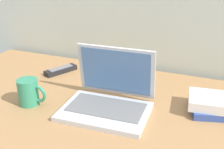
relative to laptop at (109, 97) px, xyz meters
name	(u,v)px	position (x,y,z in m)	size (l,w,h in m)	color
desk	(111,106)	(-0.01, 0.04, -0.06)	(1.60, 0.76, 0.03)	#A87A4C
laptop	(109,97)	(0.00, 0.00, 0.00)	(0.32, 0.27, 0.22)	silver
coffee_mug	(29,92)	(-0.29, -0.08, 0.00)	(0.12, 0.08, 0.10)	#338C66
remote_control_near	(61,70)	(-0.34, 0.23, -0.03)	(0.11, 0.16, 0.02)	black
book_stack	(217,105)	(0.37, 0.11, -0.02)	(0.21, 0.18, 0.06)	#334C99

